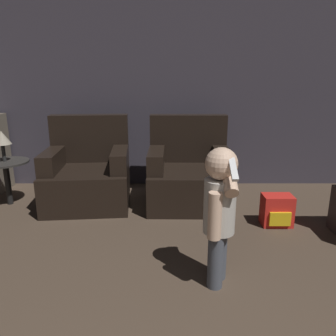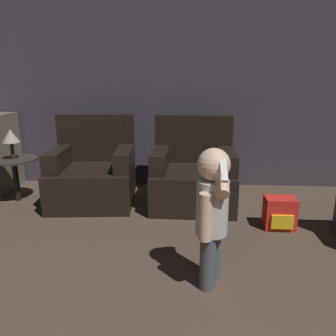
{
  "view_description": "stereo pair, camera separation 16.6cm",
  "coord_description": "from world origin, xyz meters",
  "views": [
    {
      "loc": [
        0.11,
        0.47,
        1.3
      ],
      "look_at": [
        0.12,
        3.07,
        0.59
      ],
      "focal_mm": 35.0,
      "sensor_mm": 36.0,
      "label": 1
    },
    {
      "loc": [
        0.28,
        0.48,
        1.3
      ],
      "look_at": [
        0.12,
        3.07,
        0.59
      ],
      "focal_mm": 35.0,
      "sensor_mm": 36.0,
      "label": 2
    }
  ],
  "objects": [
    {
      "name": "lamp",
      "position": [
        -1.59,
        3.77,
        0.71
      ],
      "size": [
        0.18,
        0.18,
        0.32
      ],
      "color": "#262626",
      "rests_on": "side_table"
    },
    {
      "name": "armchair_right",
      "position": [
        0.33,
        3.83,
        0.31
      ],
      "size": [
        0.86,
        0.83,
        0.92
      ],
      "rotation": [
        0.0,
        0.0,
        -0.01
      ],
      "color": "black",
      "rests_on": "ground_plane"
    },
    {
      "name": "armchair_left",
      "position": [
        -0.74,
        3.83,
        0.31
      ],
      "size": [
        0.92,
        0.89,
        0.92
      ],
      "rotation": [
        0.0,
        0.0,
        0.09
      ],
      "color": "black",
      "rests_on": "ground_plane"
    },
    {
      "name": "person_toddler",
      "position": [
        0.43,
        2.36,
        0.54
      ],
      "size": [
        0.2,
        0.35,
        0.91
      ],
      "rotation": [
        0.0,
        0.0,
        -1.94
      ],
      "color": "#474C56",
      "rests_on": "ground_plane"
    },
    {
      "name": "wall_back",
      "position": [
        0.0,
        4.5,
        1.3
      ],
      "size": [
        8.4,
        0.05,
        2.6
      ],
      "color": "#3D3842",
      "rests_on": "ground_plane"
    },
    {
      "name": "toy_backpack",
      "position": [
        1.11,
        3.25,
        0.14
      ],
      "size": [
        0.27,
        0.2,
        0.29
      ],
      "color": "red",
      "rests_on": "ground_plane"
    },
    {
      "name": "side_table",
      "position": [
        -1.59,
        3.77,
        0.4
      ],
      "size": [
        0.48,
        0.48,
        0.47
      ],
      "color": "black",
      "rests_on": "ground_plane"
    }
  ]
}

